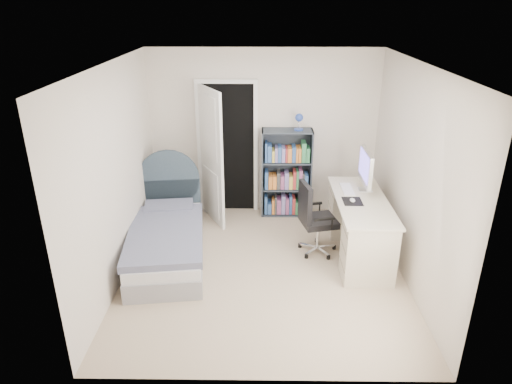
{
  "coord_description": "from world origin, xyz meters",
  "views": [
    {
      "loc": [
        -0.03,
        -4.87,
        3.13
      ],
      "look_at": [
        -0.1,
        0.21,
        0.97
      ],
      "focal_mm": 32.0,
      "sensor_mm": 36.0,
      "label": 1
    }
  ],
  "objects_px": {
    "desk": "(359,225)",
    "floor_lamp": "(210,174)",
    "bookcase": "(287,177)",
    "bed": "(167,238)",
    "office_chair": "(313,215)",
    "nightstand": "(175,192)"
  },
  "relations": [
    {
      "from": "office_chair",
      "to": "bookcase",
      "type": "bearing_deg",
      "value": 103.72
    },
    {
      "from": "bookcase",
      "to": "desk",
      "type": "xyz_separation_m",
      "value": [
        0.89,
        -1.23,
        -0.18
      ]
    },
    {
      "from": "bed",
      "to": "floor_lamp",
      "type": "xyz_separation_m",
      "value": [
        0.43,
        1.36,
        0.37
      ]
    },
    {
      "from": "floor_lamp",
      "to": "bookcase",
      "type": "distance_m",
      "value": 1.17
    },
    {
      "from": "nightstand",
      "to": "floor_lamp",
      "type": "height_order",
      "value": "floor_lamp"
    },
    {
      "from": "bed",
      "to": "office_chair",
      "type": "bearing_deg",
      "value": 3.94
    },
    {
      "from": "office_chair",
      "to": "nightstand",
      "type": "bearing_deg",
      "value": 152.53
    },
    {
      "from": "floor_lamp",
      "to": "office_chair",
      "type": "distance_m",
      "value": 1.91
    },
    {
      "from": "nightstand",
      "to": "bookcase",
      "type": "distance_m",
      "value": 1.72
    },
    {
      "from": "bed",
      "to": "bookcase",
      "type": "distance_m",
      "value": 2.1
    },
    {
      "from": "desk",
      "to": "floor_lamp",
      "type": "bearing_deg",
      "value": 148.42
    },
    {
      "from": "floor_lamp",
      "to": "bookcase",
      "type": "height_order",
      "value": "bookcase"
    },
    {
      "from": "office_chair",
      "to": "bed",
      "type": "bearing_deg",
      "value": -176.06
    },
    {
      "from": "floor_lamp",
      "to": "desk",
      "type": "height_order",
      "value": "floor_lamp"
    },
    {
      "from": "desk",
      "to": "office_chair",
      "type": "bearing_deg",
      "value": 175.91
    },
    {
      "from": "floor_lamp",
      "to": "bookcase",
      "type": "xyz_separation_m",
      "value": [
        1.17,
        -0.04,
        -0.02
      ]
    },
    {
      "from": "office_chair",
      "to": "floor_lamp",
      "type": "bearing_deg",
      "value": 140.09
    },
    {
      "from": "bed",
      "to": "nightstand",
      "type": "relative_size",
      "value": 3.2
    },
    {
      "from": "nightstand",
      "to": "bed",
      "type": "bearing_deg",
      "value": -85.0
    },
    {
      "from": "floor_lamp",
      "to": "bookcase",
      "type": "relative_size",
      "value": 0.98
    },
    {
      "from": "floor_lamp",
      "to": "desk",
      "type": "distance_m",
      "value": 2.43
    },
    {
      "from": "nightstand",
      "to": "bookcase",
      "type": "relative_size",
      "value": 0.39
    }
  ]
}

